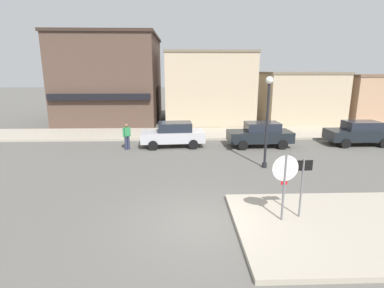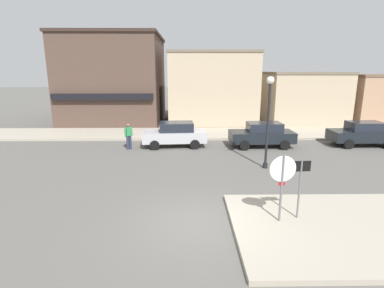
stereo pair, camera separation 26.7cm
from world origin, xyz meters
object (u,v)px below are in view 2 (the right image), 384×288
Objects in this scene: lamp_post at (269,109)px; parked_car_nearest at (175,134)px; one_way_sign at (300,183)px; parked_car_third at (363,133)px; pedestrian_crossing_near at (129,135)px; parked_car_second at (262,134)px; stop_sign at (282,180)px.

parked_car_nearest is (-4.69, 4.46, -2.15)m from lamp_post.
one_way_sign reaches higher than parked_car_third.
lamp_post is (0.36, 5.48, 1.63)m from one_way_sign.
one_way_sign is 5.73m from lamp_post.
parked_car_nearest is 12.08m from parked_car_third.
pedestrian_crossing_near is at bearing 153.32° from lamp_post.
one_way_sign is 0.46× the size of lamp_post.
one_way_sign is at bearing -97.08° from parked_car_second.
stop_sign is at bearing -100.52° from parked_car_second.
parked_car_nearest is 1.01× the size of parked_car_second.
parked_car_nearest is at bearing 109.98° from stop_sign.
one_way_sign is at bearing -66.47° from parked_car_nearest.
parked_car_nearest is (-4.33, 9.94, -0.52)m from one_way_sign.
stop_sign is 0.70m from one_way_sign.
lamp_post reaches higher than parked_car_third.
stop_sign reaches higher than parked_car_second.
lamp_post is (1.00, 5.68, 1.44)m from stop_sign.
stop_sign is 0.56× the size of parked_car_nearest.
stop_sign reaches higher than pedestrian_crossing_near.
stop_sign reaches higher than one_way_sign.
lamp_post reaches higher than parked_car_nearest.
pedestrian_crossing_near reaches higher than parked_car_third.
parked_car_nearest is 5.54m from parked_car_second.
parked_car_nearest is at bearing 136.45° from lamp_post.
one_way_sign is 11.70m from pedestrian_crossing_near.
parked_car_third is (6.54, 0.19, 0.00)m from parked_car_second.
parked_car_third is at bearing 52.06° from one_way_sign.
parked_car_third is at bearing 1.70° from parked_car_second.
lamp_post is at bearing -148.85° from parked_car_third.
parked_car_nearest is at bearing 178.06° from parked_car_second.
parked_car_second is (1.85, 9.96, -0.71)m from stop_sign.
parked_car_second is (0.85, 4.27, -2.15)m from lamp_post.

